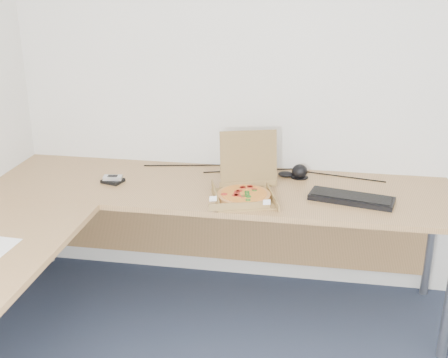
% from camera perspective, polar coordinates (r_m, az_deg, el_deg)
% --- Properties ---
extents(room_shell, '(3.50, 3.50, 2.50)m').
position_cam_1_polar(room_shell, '(1.60, 8.16, -2.56)').
color(room_shell, silver).
rests_on(room_shell, ground).
extents(desk, '(2.50, 2.20, 0.73)m').
position_cam_1_polar(desk, '(2.85, -8.51, -3.95)').
color(desk, '#A87C4A').
rests_on(desk, ground).
extents(pizza_box, '(0.31, 0.36, 0.31)m').
position_cam_1_polar(pizza_box, '(2.97, 2.02, -1.22)').
color(pizza_box, olive).
rests_on(pizza_box, desk).
extents(drinking_glass, '(0.07, 0.07, 0.12)m').
position_cam_1_polar(drinking_glass, '(3.20, 2.47, 0.84)').
color(drinking_glass, white).
rests_on(drinking_glass, desk).
extents(keyboard, '(0.45, 0.24, 0.03)m').
position_cam_1_polar(keyboard, '(3.02, 12.46, -1.89)').
color(keyboard, black).
rests_on(keyboard, desk).
extents(mouse, '(0.10, 0.09, 0.03)m').
position_cam_1_polar(mouse, '(3.29, 6.12, 0.46)').
color(mouse, black).
rests_on(mouse, desk).
extents(wallet, '(0.13, 0.11, 0.02)m').
position_cam_1_polar(wallet, '(3.25, -10.91, -0.17)').
color(wallet, black).
rests_on(wallet, desk).
extents(phone, '(0.11, 0.07, 0.02)m').
position_cam_1_polar(phone, '(3.24, -10.92, 0.13)').
color(phone, '#B2B5BA').
rests_on(phone, wallet).
extents(dome_speaker, '(0.10, 0.10, 0.08)m').
position_cam_1_polar(dome_speaker, '(3.28, 7.48, 0.83)').
color(dome_speaker, black).
rests_on(dome_speaker, desk).
extents(cable_bundle, '(0.68, 0.14, 0.01)m').
position_cam_1_polar(cable_bundle, '(3.37, 3.22, 0.87)').
color(cable_bundle, black).
rests_on(cable_bundle, desk).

